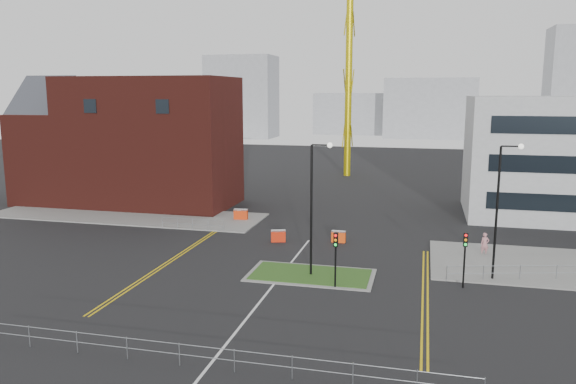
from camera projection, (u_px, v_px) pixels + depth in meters
ground at (247, 318)px, 31.30m from camera, size 200.00×200.00×0.00m
pavement_left at (126, 215)px, 57.00m from camera, size 28.00×8.00×0.12m
island_kerb at (311, 275)px, 38.47m from camera, size 8.60×4.60×0.08m
grass_island at (311, 275)px, 38.47m from camera, size 8.00×4.00×0.12m
brick_building at (127, 143)px, 62.24m from camera, size 24.20×10.07×14.24m
streetlamp_island at (315, 198)px, 37.47m from camera, size 1.46×0.36×9.18m
streetlamp_right_near at (501, 201)px, 36.57m from camera, size 1.46×0.36×9.18m
traffic_light_island at (336, 249)px, 35.63m from camera, size 0.28×0.33×3.65m
traffic_light_right at (465, 249)px, 35.66m from camera, size 0.28×0.33×3.65m
railing_front at (206, 353)px, 25.42m from camera, size 24.05×0.05×1.10m
railing_left at (193, 222)px, 50.95m from camera, size 6.05×0.05×1.10m
centre_line at (258, 305)px, 33.21m from camera, size 0.15×30.00×0.01m
yellow_left_a at (175, 256)px, 42.96m from camera, size 0.12×24.00×0.01m
yellow_left_b at (179, 257)px, 42.89m from camera, size 0.12×24.00×0.01m
yellow_right_a at (423, 295)px, 34.81m from camera, size 0.12×20.00×0.01m
yellow_right_b at (428, 295)px, 34.74m from camera, size 0.12×20.00×0.01m
skyline_a at (242, 97)px, 153.45m from camera, size 18.00×12.00×22.00m
skyline_b at (429, 108)px, 151.83m from camera, size 24.00×12.00×16.00m
skyline_d at (366, 114)px, 165.96m from camera, size 30.00×12.00×12.00m
pedestrian at (485, 244)px, 43.14m from camera, size 0.72×0.55×1.77m
barrier_left at (241, 214)px, 54.87m from camera, size 1.38×0.56×1.13m
barrier_mid at (278, 235)px, 47.06m from camera, size 1.27×0.75×1.01m
barrier_right at (339, 236)px, 46.90m from camera, size 1.18×0.41×0.99m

